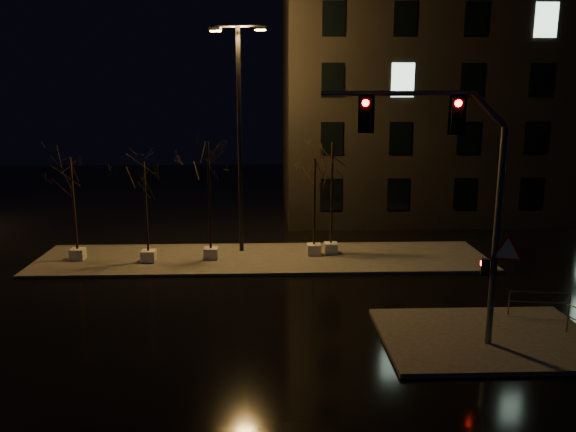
{
  "coord_description": "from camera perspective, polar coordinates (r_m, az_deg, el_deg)",
  "views": [
    {
      "loc": [
        0.24,
        -20.59,
        7.96
      ],
      "look_at": [
        1.13,
        3.3,
        2.8
      ],
      "focal_mm": 35.0,
      "sensor_mm": 36.0,
      "label": 1
    }
  ],
  "objects": [
    {
      "name": "tree_1",
      "position": [
        26.98,
        -14.35,
        3.13
      ],
      "size": [
        1.8,
        1.8,
        4.93
      ],
      "color": "silver",
      "rests_on": "median"
    },
    {
      "name": "median",
      "position": [
        27.74,
        -2.54,
        -4.35
      ],
      "size": [
        22.0,
        5.0,
        0.15
      ],
      "primitive_type": "cube",
      "color": "#403E39",
      "rests_on": "ground"
    },
    {
      "name": "traffic_signal_mast",
      "position": [
        18.08,
        16.74,
        3.41
      ],
      "size": [
        6.25,
        2.0,
        7.94
      ],
      "rotation": [
        0.0,
        0.0,
        -0.29
      ],
      "color": "slate",
      "rests_on": "sidewalk_corner"
    },
    {
      "name": "ground",
      "position": [
        22.08,
        -2.64,
        -8.97
      ],
      "size": [
        90.0,
        90.0,
        0.0
      ],
      "primitive_type": "plane",
      "color": "black",
      "rests_on": "ground"
    },
    {
      "name": "tree_4",
      "position": [
        27.54,
        4.51,
        4.92
      ],
      "size": [
        1.8,
        1.8,
        5.73
      ],
      "color": "silver",
      "rests_on": "median"
    },
    {
      "name": "building",
      "position": [
        40.98,
        17.83,
        10.97
      ],
      "size": [
        25.0,
        12.0,
        15.0
      ],
      "primitive_type": "cube",
      "color": "black",
      "rests_on": "ground"
    },
    {
      "name": "guard_rail_a",
      "position": [
        22.29,
        24.18,
        -7.81
      ],
      "size": [
        2.1,
        0.4,
        0.92
      ],
      "rotation": [
        0.0,
        0.0,
        -0.17
      ],
      "color": "slate",
      "rests_on": "sidewalk_corner"
    },
    {
      "name": "tree_3",
      "position": [
        27.31,
        2.72,
        3.68
      ],
      "size": [
        1.8,
        1.8,
        4.98
      ],
      "color": "silver",
      "rests_on": "median"
    },
    {
      "name": "tree_2",
      "position": [
        26.79,
        -8.09,
        4.75
      ],
      "size": [
        1.8,
        1.8,
        5.8
      ],
      "color": "silver",
      "rests_on": "median"
    },
    {
      "name": "streetlight_main",
      "position": [
        27.91,
        -4.96,
        9.21
      ],
      "size": [
        2.75,
        0.93,
        11.06
      ],
      "rotation": [
        0.0,
        0.0,
        -0.23
      ],
      "color": "black",
      "rests_on": "median"
    },
    {
      "name": "sidewalk_corner",
      "position": [
        20.18,
        19.57,
        -11.57
      ],
      "size": [
        7.0,
        5.0,
        0.15
      ],
      "primitive_type": "cube",
      "color": "#403E39",
      "rests_on": "ground"
    },
    {
      "name": "tree_0",
      "position": [
        28.35,
        -21.11,
        3.38
      ],
      "size": [
        1.8,
        1.8,
        5.11
      ],
      "color": "silver",
      "rests_on": "median"
    }
  ]
}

